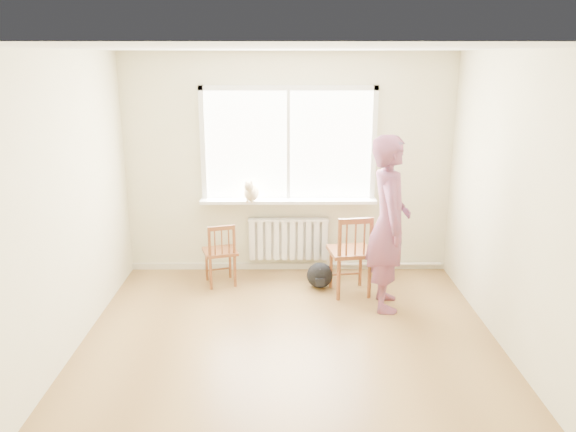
{
  "coord_description": "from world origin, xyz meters",
  "views": [
    {
      "loc": [
        -0.05,
        -4.51,
        2.65
      ],
      "look_at": [
        -0.01,
        1.2,
        1.01
      ],
      "focal_mm": 35.0,
      "sensor_mm": 36.0,
      "label": 1
    }
  ],
  "objects_px": {
    "person": "(389,224)",
    "backpack": "(320,275)",
    "chair_left": "(221,254)",
    "chair_right": "(352,255)",
    "cat": "(251,192)"
  },
  "relations": [
    {
      "from": "person",
      "to": "cat",
      "type": "bearing_deg",
      "value": 62.03
    },
    {
      "from": "cat",
      "to": "backpack",
      "type": "bearing_deg",
      "value": -18.51
    },
    {
      "from": "person",
      "to": "backpack",
      "type": "bearing_deg",
      "value": 57.37
    },
    {
      "from": "person",
      "to": "chair_left",
      "type": "bearing_deg",
      "value": 75.72
    },
    {
      "from": "chair_left",
      "to": "chair_right",
      "type": "bearing_deg",
      "value": 152.29
    },
    {
      "from": "person",
      "to": "backpack",
      "type": "height_order",
      "value": "person"
    },
    {
      "from": "chair_right",
      "to": "person",
      "type": "height_order",
      "value": "person"
    },
    {
      "from": "chair_left",
      "to": "chair_right",
      "type": "xyz_separation_m",
      "value": [
        1.51,
        -0.29,
        0.09
      ]
    },
    {
      "from": "backpack",
      "to": "person",
      "type": "bearing_deg",
      "value": -36.1
    },
    {
      "from": "person",
      "to": "cat",
      "type": "height_order",
      "value": "person"
    },
    {
      "from": "cat",
      "to": "backpack",
      "type": "height_order",
      "value": "cat"
    },
    {
      "from": "chair_left",
      "to": "chair_right",
      "type": "height_order",
      "value": "chair_right"
    },
    {
      "from": "person",
      "to": "cat",
      "type": "distance_m",
      "value": 1.77
    },
    {
      "from": "cat",
      "to": "chair_right",
      "type": "bearing_deg",
      "value": -19.29
    },
    {
      "from": "chair_right",
      "to": "cat",
      "type": "xyz_separation_m",
      "value": [
        -1.16,
        0.61,
        0.59
      ]
    }
  ]
}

